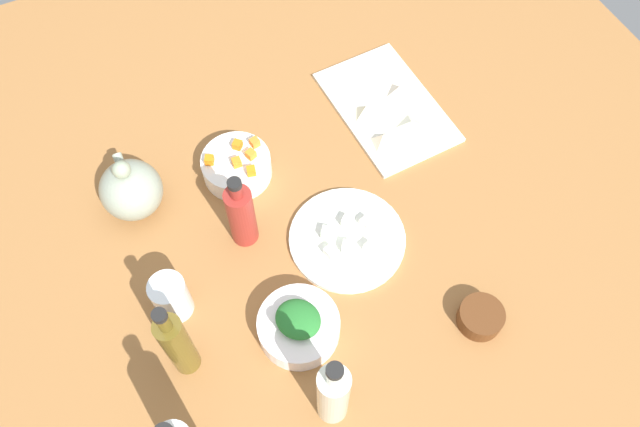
# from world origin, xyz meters

# --- Properties ---
(tabletop) EXTENTS (1.90, 1.90, 0.03)m
(tabletop) POSITION_xyz_m (0.00, 0.00, 0.01)
(tabletop) COLOR #986536
(tabletop) RESTS_ON ground
(cutting_board) EXTENTS (0.34, 0.23, 0.01)m
(cutting_board) POSITION_xyz_m (0.21, -0.28, 0.03)
(cutting_board) COLOR silver
(cutting_board) RESTS_ON tabletop
(plate_tofu) EXTENTS (0.24, 0.24, 0.01)m
(plate_tofu) POSITION_xyz_m (-0.06, -0.04, 0.04)
(plate_tofu) COLOR white
(plate_tofu) RESTS_ON tabletop
(bowl_greens) EXTENTS (0.16, 0.16, 0.05)m
(bowl_greens) POSITION_xyz_m (-0.19, 0.14, 0.06)
(bowl_greens) COLOR white
(bowl_greens) RESTS_ON tabletop
(bowl_carrots) EXTENTS (0.15, 0.15, 0.05)m
(bowl_carrots) POSITION_xyz_m (0.20, 0.11, 0.06)
(bowl_carrots) COLOR white
(bowl_carrots) RESTS_ON tabletop
(bowl_small_side) EXTENTS (0.09, 0.09, 0.04)m
(bowl_small_side) POSITION_xyz_m (-0.32, -0.18, 0.05)
(bowl_small_side) COLOR #582F15
(bowl_small_side) RESTS_ON tabletop
(teapot) EXTENTS (0.15, 0.13, 0.15)m
(teapot) POSITION_xyz_m (0.21, 0.33, 0.09)
(teapot) COLOR gray
(teapot) RESTS_ON tabletop
(bottle_0) EXTENTS (0.06, 0.06, 0.25)m
(bottle_0) POSITION_xyz_m (-0.35, 0.14, 0.13)
(bottle_0) COLOR silver
(bottle_0) RESTS_ON tabletop
(bottle_1) EXTENTS (0.05, 0.05, 0.25)m
(bottle_1) POSITION_xyz_m (-0.15, 0.35, 0.13)
(bottle_1) COLOR brown
(bottle_1) RESTS_ON tabletop
(bottle_3) EXTENTS (0.05, 0.05, 0.21)m
(bottle_3) POSITION_xyz_m (0.05, 0.15, 0.12)
(bottle_3) COLOR maroon
(bottle_3) RESTS_ON tabletop
(drinking_glass_0) EXTENTS (0.07, 0.07, 0.10)m
(drinking_glass_0) POSITION_xyz_m (-0.04, 0.33, 0.08)
(drinking_glass_0) COLOR white
(drinking_glass_0) RESTS_ON tabletop
(carrot_cube_0) EXTENTS (0.03, 0.03, 0.02)m
(carrot_cube_0) POSITION_xyz_m (0.22, 0.09, 0.09)
(carrot_cube_0) COLOR orange
(carrot_cube_0) RESTS_ON bowl_carrots
(carrot_cube_1) EXTENTS (0.02, 0.02, 0.02)m
(carrot_cube_1) POSITION_xyz_m (0.21, 0.05, 0.09)
(carrot_cube_1) COLOR orange
(carrot_cube_1) RESTS_ON bowl_carrots
(carrot_cube_2) EXTENTS (0.02, 0.02, 0.02)m
(carrot_cube_2) POSITION_xyz_m (0.18, 0.11, 0.09)
(carrot_cube_2) COLOR orange
(carrot_cube_2) RESTS_ON bowl_carrots
(carrot_cube_3) EXTENTS (0.02, 0.02, 0.02)m
(carrot_cube_3) POSITION_xyz_m (0.15, 0.09, 0.09)
(carrot_cube_3) COLOR orange
(carrot_cube_3) RESTS_ON bowl_carrots
(carrot_cube_4) EXTENTS (0.02, 0.02, 0.02)m
(carrot_cube_4) POSITION_xyz_m (0.21, 0.16, 0.09)
(carrot_cube_4) COLOR orange
(carrot_cube_4) RESTS_ON bowl_carrots
(carrot_cube_5) EXTENTS (0.02, 0.02, 0.02)m
(carrot_cube_5) POSITION_xyz_m (0.19, 0.07, 0.09)
(carrot_cube_5) COLOR orange
(carrot_cube_5) RESTS_ON bowl_carrots
(chopped_greens_mound) EXTENTS (0.11, 0.11, 0.03)m
(chopped_greens_mound) POSITION_xyz_m (-0.19, 0.14, 0.10)
(chopped_greens_mound) COLOR #256F2B
(chopped_greens_mound) RESTS_ON bowl_greens
(tofu_cube_0) EXTENTS (0.03, 0.03, 0.02)m
(tofu_cube_0) POSITION_xyz_m (-0.03, -0.05, 0.05)
(tofu_cube_0) COLOR #F1F4CD
(tofu_cube_0) RESTS_ON plate_tofu
(tofu_cube_1) EXTENTS (0.03, 0.03, 0.02)m
(tofu_cube_1) POSITION_xyz_m (-0.08, -0.02, 0.05)
(tofu_cube_1) COLOR white
(tofu_cube_1) RESTS_ON plate_tofu
(tofu_cube_2) EXTENTS (0.03, 0.03, 0.02)m
(tofu_cube_2) POSITION_xyz_m (-0.10, -0.06, 0.05)
(tofu_cube_2) COLOR white
(tofu_cube_2) RESTS_ON plate_tofu
(tofu_cube_3) EXTENTS (0.03, 0.03, 0.02)m
(tofu_cube_3) POSITION_xyz_m (-0.03, 0.00, 0.05)
(tofu_cube_3) COLOR white
(tofu_cube_3) RESTS_ON plate_tofu
(tofu_cube_4) EXTENTS (0.03, 0.03, 0.02)m
(tofu_cube_4) POSITION_xyz_m (-0.05, -0.08, 0.05)
(tofu_cube_4) COLOR white
(tofu_cube_4) RESTS_ON plate_tofu
(tofu_cube_5) EXTENTS (0.03, 0.03, 0.02)m
(tofu_cube_5) POSITION_xyz_m (-0.07, 0.01, 0.05)
(tofu_cube_5) COLOR white
(tofu_cube_5) RESTS_ON plate_tofu
(dumpling_0) EXTENTS (0.05, 0.05, 0.02)m
(dumpling_0) POSITION_xyz_m (0.23, -0.32, 0.05)
(dumpling_0) COLOR beige
(dumpling_0) RESTS_ON cutting_board
(dumpling_1) EXTENTS (0.05, 0.06, 0.03)m
(dumpling_1) POSITION_xyz_m (0.21, -0.22, 0.05)
(dumpling_1) COLOR beige
(dumpling_1) RESTS_ON cutting_board
(dumpling_2) EXTENTS (0.07, 0.07, 0.02)m
(dumpling_2) POSITION_xyz_m (0.14, -0.29, 0.05)
(dumpling_2) COLOR beige
(dumpling_2) RESTS_ON cutting_board
(dumpling_3) EXTENTS (0.06, 0.06, 0.03)m
(dumpling_3) POSITION_xyz_m (0.12, -0.21, 0.05)
(dumpling_3) COLOR beige
(dumpling_3) RESTS_ON cutting_board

